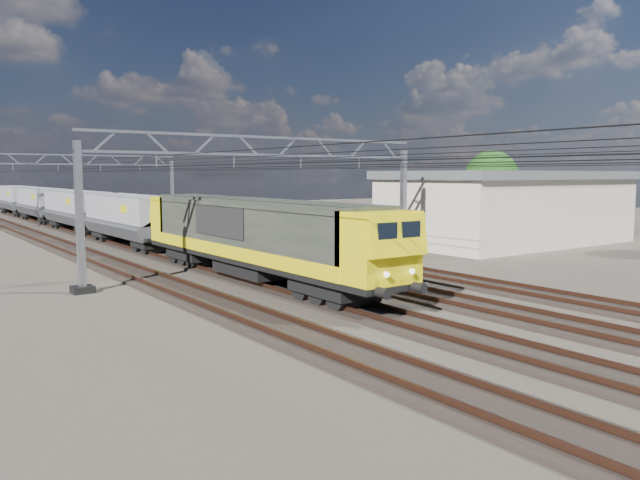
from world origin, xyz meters
TOP-DOWN VIEW (x-y plane):
  - ground at (0.00, 0.00)m, footprint 160.00×160.00m
  - track_outer_west at (-6.00, 0.00)m, footprint 2.60×140.00m
  - track_loco at (-2.00, 0.00)m, footprint 2.60×140.00m
  - track_inner_east at (2.00, 0.00)m, footprint 2.60×140.00m
  - track_outer_east at (6.00, 0.00)m, footprint 2.60×140.00m
  - catenary_gantry_mid at (0.00, 4.00)m, footprint 19.90×0.90m
  - catenary_gantry_far at (0.00, 40.00)m, footprint 19.90×0.90m
  - overhead_wires at (0.00, 8.00)m, footprint 12.03×140.00m
  - locomotive at (-2.00, 2.11)m, footprint 2.76×21.10m
  - hopper_wagon_lead at (-2.00, 19.81)m, footprint 3.38×13.00m
  - hopper_wagon_mid at (-2.00, 34.01)m, footprint 3.38×13.00m
  - hopper_wagon_third at (-2.00, 48.21)m, footprint 3.38×13.00m
  - hopper_wagon_fourth at (-2.00, 62.41)m, footprint 3.38×13.00m
  - industrial_shed at (22.00, 6.00)m, footprint 18.60×10.60m
  - tree_far at (30.32, 13.79)m, footprint 5.41×5.01m

SIDE VIEW (x-z plane):
  - ground at x=0.00m, z-range 0.00..0.00m
  - track_outer_west at x=-6.00m, z-range -0.08..0.22m
  - track_loco at x=-2.00m, z-range -0.08..0.22m
  - track_inner_east at x=2.00m, z-range -0.08..0.22m
  - track_outer_east at x=6.00m, z-range -0.08..0.22m
  - hopper_wagon_lead at x=-2.00m, z-range 0.60..3.86m
  - hopper_wagon_mid at x=-2.00m, z-range 0.60..3.86m
  - hopper_wagon_third at x=-2.00m, z-range 0.60..3.86m
  - hopper_wagon_fourth at x=-2.00m, z-range 0.60..3.86m
  - locomotive at x=-2.00m, z-range 0.52..4.14m
  - industrial_shed at x=22.00m, z-range 0.03..5.43m
  - catenary_gantry_mid at x=0.00m, z-range 0.35..7.46m
  - catenary_gantry_far at x=0.00m, z-range 0.35..7.46m
  - tree_far at x=30.32m, z-range 1.01..8.38m
  - overhead_wires at x=0.00m, z-range 5.48..6.02m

